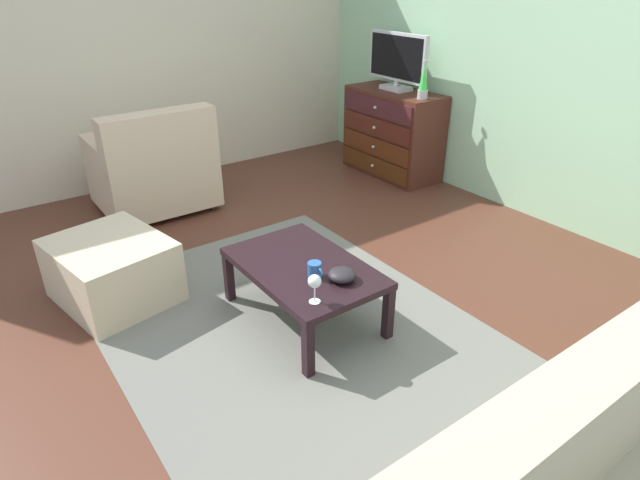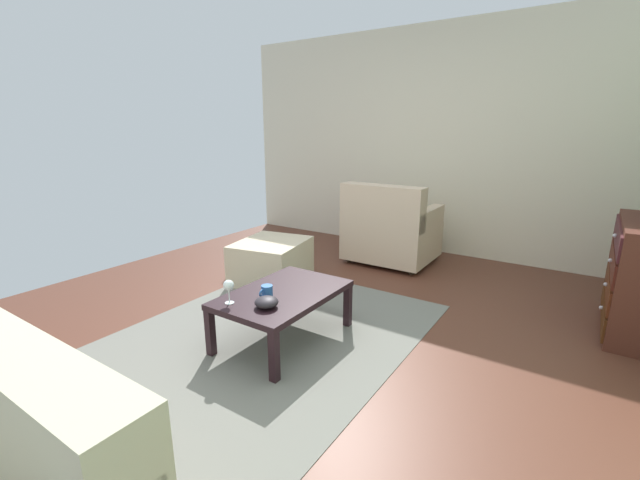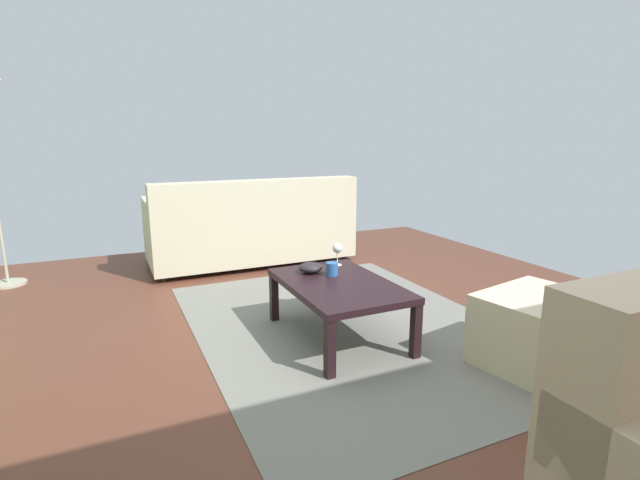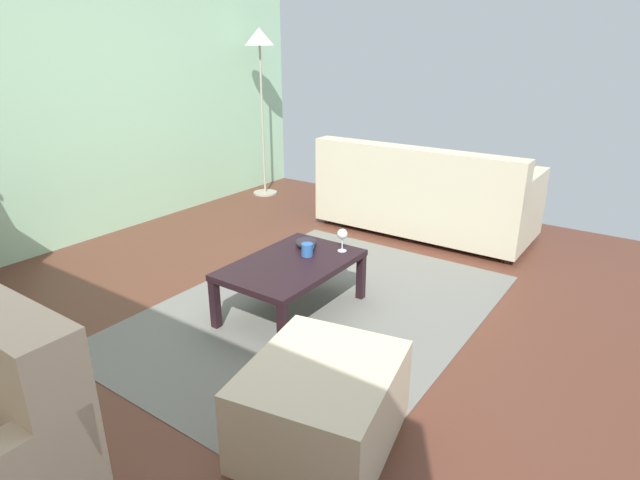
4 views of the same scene
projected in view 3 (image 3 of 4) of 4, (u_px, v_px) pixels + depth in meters
The scene contains 8 objects.
ground_plane at pixel (335, 349), 2.82m from camera, with size 5.89×5.17×0.05m, color #562E21.
area_rug at pixel (349, 327), 3.07m from camera, with size 2.60×1.90×0.01m, color slate.
coffee_table at pixel (339, 289), 2.86m from camera, with size 0.92×0.60×0.36m.
wine_glass at pixel (337, 249), 3.20m from camera, with size 0.07×0.07×0.16m.
mug at pixel (332, 269), 2.98m from camera, with size 0.11×0.08×0.08m.
bowl_decorative at pixel (310, 267), 3.04m from camera, with size 0.15×0.15×0.07m, color #252026.
couch_large at pixel (252, 229), 4.59m from camera, with size 0.85×1.93×0.84m.
ottoman at pixel (555, 337), 2.46m from camera, with size 0.70×0.60×0.39m, color beige.
Camera 3 is at (-2.33, 1.18, 1.23)m, focal length 26.24 mm.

